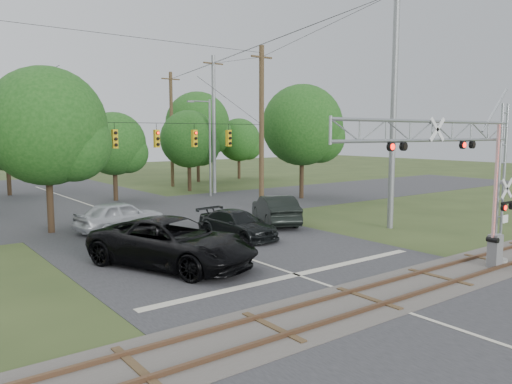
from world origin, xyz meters
TOP-DOWN VIEW (x-y plane):
  - ground at (0.00, 0.00)m, footprint 160.00×160.00m
  - road_main at (0.00, 10.00)m, footprint 14.00×90.00m
  - road_cross at (0.00, 24.00)m, footprint 90.00×12.00m
  - railroad_track at (0.00, 2.00)m, footprint 90.00×3.20m
  - crossing_gantry at (4.62, 1.65)m, footprint 10.26×0.84m
  - traffic_signal_span at (0.91, 20.00)m, footprint 19.34×0.36m
  - pickup_black at (-3.13, 9.50)m, footprint 5.82×7.85m
  - car_dark at (2.15, 12.50)m, footprint 2.57×5.09m
  - sedan_silver at (-1.98, 17.87)m, footprint 5.23×2.77m
  - suv_dark at (6.29, 14.46)m, footprint 3.86×5.53m
  - streetlight at (9.93, 27.93)m, footprint 2.19×0.23m
  - utility_poles at (2.55, 22.82)m, footprint 25.15×28.16m
  - treeline at (-1.37, 32.86)m, footprint 52.80×27.67m

SIDE VIEW (x-z plane):
  - ground at x=0.00m, z-range 0.00..0.00m
  - road_main at x=0.00m, z-range 0.00..0.02m
  - road_cross at x=0.00m, z-range 0.00..0.02m
  - railroad_track at x=0.00m, z-range -0.05..0.11m
  - car_dark at x=2.15m, z-range 0.00..1.42m
  - sedan_silver at x=-1.98m, z-range 0.00..1.69m
  - suv_dark at x=6.29m, z-range 0.00..1.73m
  - pickup_black at x=-3.13m, z-range 0.00..1.98m
  - crossing_gantry at x=4.62m, z-range 0.81..7.36m
  - streetlight at x=9.93m, z-range 0.49..8.70m
  - traffic_signal_span at x=0.91m, z-range -0.12..11.38m
  - treeline at x=-1.37m, z-range 0.73..10.71m
  - utility_poles at x=2.55m, z-range -0.54..13.15m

